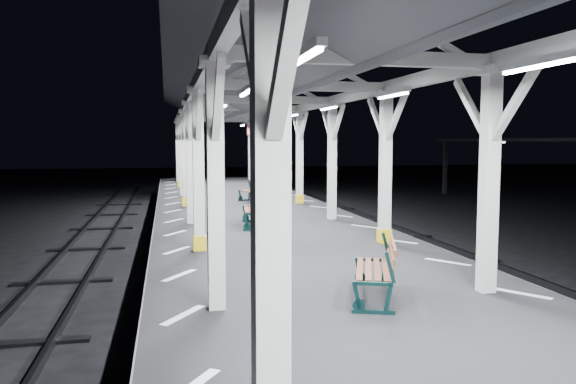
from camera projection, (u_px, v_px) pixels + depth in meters
name	position (u px, v px, depth m)	size (l,w,h in m)	color
ground	(320.00, 324.00, 9.99)	(120.00, 120.00, 0.00)	black
platform	(320.00, 296.00, 9.95)	(6.00, 50.00, 1.00)	black
hazard_stripes_left	(179.00, 275.00, 9.39)	(1.00, 48.00, 0.01)	silver
hazard_stripes_right	(448.00, 262.00, 10.42)	(1.00, 48.00, 0.01)	silver
track_left	(18.00, 340.00, 8.93)	(2.20, 60.00, 0.16)	#2D2D33
track_right	(565.00, 302.00, 11.04)	(2.20, 60.00, 0.16)	#2D2D33
canopy	(322.00, 64.00, 9.56)	(5.40, 49.00, 4.65)	silver
bench_near	(379.00, 268.00, 7.98)	(1.07, 1.66, 0.84)	#0C2929
bench_mid	(258.00, 208.00, 14.76)	(0.81, 1.72, 0.90)	#0C2929
bench_far	(255.00, 191.00, 20.45)	(0.93, 1.59, 0.81)	#0C2929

